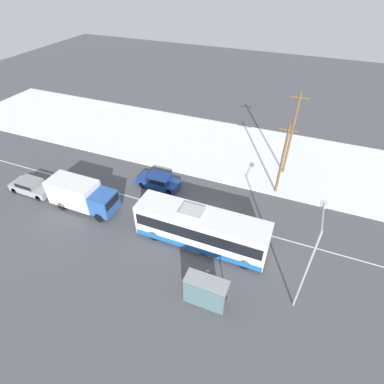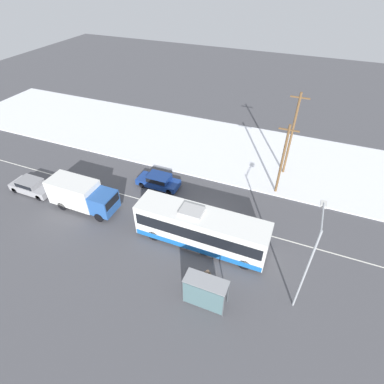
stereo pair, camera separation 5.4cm
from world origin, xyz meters
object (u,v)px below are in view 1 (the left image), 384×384
city_bus (201,229)px  utility_pole_roadside (282,159)px  pedestrian_at_stop (208,276)px  streetlamp (311,254)px  utility_pole_snowlot (291,134)px  parked_car_near_truck (31,186)px  bus_shelter (205,291)px  sedan_car (158,180)px  box_truck (81,194)px

city_bus → utility_pole_roadside: utility_pole_roadside is taller
pedestrian_at_stop → streetlamp: streetlamp is taller
utility_pole_snowlot → pedestrian_at_stop: bearing=-100.0°
city_bus → streetlamp: bearing=-16.0°
city_bus → parked_car_near_truck: 18.10m
city_bus → pedestrian_at_stop: bearing=-62.6°
bus_shelter → streetlamp: bearing=27.4°
sedan_car → bus_shelter: bus_shelter is taller
parked_car_near_truck → streetlamp: size_ratio=0.60×
city_bus → parked_car_near_truck: size_ratio=2.44×
city_bus → utility_pole_roadside: (4.56, 9.19, 2.22)m
box_truck → pedestrian_at_stop: bearing=-14.5°
sedan_car → utility_pole_roadside: (11.31, 3.65, 3.11)m
parked_car_near_truck → bus_shelter: bearing=-14.2°
pedestrian_at_stop → utility_pole_snowlot: size_ratio=0.18×
pedestrian_at_stop → utility_pole_roadside: 13.34m
parked_car_near_truck → utility_pole_roadside: bearing=22.2°
box_truck → utility_pole_roadside: (16.32, 9.21, 2.29)m
parked_car_near_truck → bus_shelter: bus_shelter is taller
bus_shelter → utility_pole_roadside: bearing=80.8°
box_truck → streetlamp: (19.66, -2.24, 3.09)m
parked_car_near_truck → bus_shelter: 20.95m
city_bus → bus_shelter: (2.22, -5.21, 0.01)m
utility_pole_snowlot → streetlamp: bearing=-78.2°
parked_car_near_truck → pedestrian_at_stop: bearing=-9.9°
box_truck → parked_car_near_truck: 6.37m
streetlamp → utility_pole_snowlot: bearing=101.8°
pedestrian_at_stop → streetlamp: size_ratio=0.22×
pedestrian_at_stop → utility_pole_snowlot: utility_pole_snowlot is taller
pedestrian_at_stop → utility_pole_snowlot: bearing=80.0°
parked_car_near_truck → utility_pole_roadside: size_ratio=0.59×
box_truck → streetlamp: streetlamp is taller
utility_pole_snowlot → bus_shelter: bearing=-97.9°
streetlamp → utility_pole_snowlot: size_ratio=0.82×
utility_pole_snowlot → parked_car_near_truck: bearing=-150.4°
streetlamp → parked_car_near_truck: bearing=175.2°
city_bus → sedan_car: (-6.74, 5.54, -0.89)m
box_truck → parked_car_near_truck: (-6.32, -0.04, -0.80)m
box_truck → bus_shelter: box_truck is taller
box_truck → sedan_car: (5.01, 5.56, -0.82)m
pedestrian_at_stop → city_bus: bearing=117.4°
sedan_car → bus_shelter: (8.96, -10.74, 0.91)m
city_bus → utility_pole_snowlot: (4.73, 12.89, 3.01)m
box_truck → bus_shelter: bearing=-20.3°
box_truck → parked_car_near_truck: bearing=-179.6°
city_bus → parked_car_near_truck: bearing=-179.8°
city_bus → streetlamp: 8.75m
city_bus → box_truck: 11.76m
city_bus → pedestrian_at_stop: (1.84, -3.55, -0.68)m
city_bus → pedestrian_at_stop: city_bus is taller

